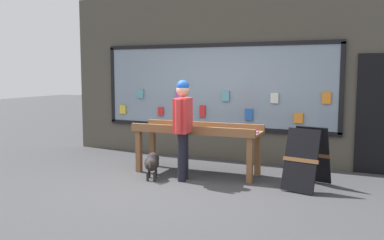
{
  "coord_description": "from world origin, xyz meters",
  "views": [
    {
      "loc": [
        3.05,
        -5.76,
        1.79
      ],
      "look_at": [
        -0.01,
        0.77,
        0.97
      ],
      "focal_mm": 40.0,
      "sensor_mm": 36.0,
      "label": 1
    }
  ],
  "objects": [
    {
      "name": "shopfront_facade",
      "position": [
        0.03,
        2.39,
        1.69
      ],
      "size": [
        7.23,
        0.29,
        3.43
      ],
      "color": "#4C473D",
      "rests_on": "ground_plane"
    },
    {
      "name": "ground_plane",
      "position": [
        0.0,
        0.0,
        0.0
      ],
      "size": [
        40.0,
        40.0,
        0.0
      ],
      "primitive_type": "plane",
      "color": "#38383A"
    },
    {
      "name": "sandwich_board_sign",
      "position": [
        1.91,
        0.85,
        0.48
      ],
      "size": [
        0.65,
        0.9,
        0.92
      ],
      "rotation": [
        0.0,
        0.0,
        -0.19
      ],
      "color": "black",
      "rests_on": "ground_plane"
    },
    {
      "name": "display_table_main",
      "position": [
        -0.0,
        0.97,
        0.7
      ],
      "size": [
        2.26,
        0.8,
        0.88
      ],
      "color": "brown",
      "rests_on": "ground_plane"
    },
    {
      "name": "small_dog",
      "position": [
        -0.53,
        0.31,
        0.27
      ],
      "size": [
        0.37,
        0.55,
        0.41
      ],
      "rotation": [
        0.0,
        0.0,
        1.99
      ],
      "color": "black",
      "rests_on": "ground_plane"
    },
    {
      "name": "person_browsing",
      "position": [
        -0.02,
        0.45,
        0.96
      ],
      "size": [
        0.3,
        0.65,
        1.65
      ],
      "rotation": [
        0.0,
        0.0,
        1.76
      ],
      "color": "black",
      "rests_on": "ground_plane"
    }
  ]
}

